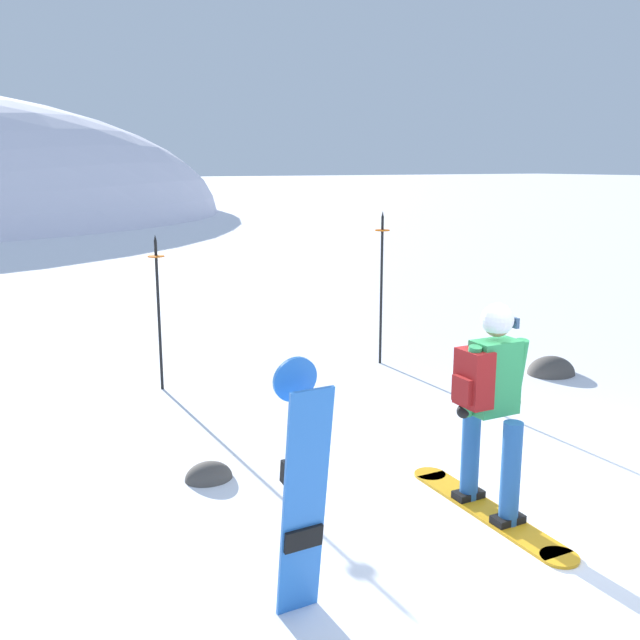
# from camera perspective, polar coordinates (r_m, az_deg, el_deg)

# --- Properties ---
(ground_plane) EXTENTS (300.00, 300.00, 0.00)m
(ground_plane) POSITION_cam_1_polar(r_m,az_deg,el_deg) (5.91, 17.92, -16.01)
(ground_plane) COLOR white
(snowboarder_main) EXTENTS (0.64, 1.84, 1.71)m
(snowboarder_main) POSITION_cam_1_polar(r_m,az_deg,el_deg) (5.76, 13.30, -6.52)
(snowboarder_main) COLOR orange
(snowboarder_main) RESTS_ON ground
(spare_snowboard) EXTENTS (0.28, 0.26, 1.65)m
(spare_snowboard) POSITION_cam_1_polar(r_m,az_deg,el_deg) (4.40, -1.39, -13.38)
(spare_snowboard) COLOR blue
(spare_snowboard) RESTS_ON ground
(piste_marker_near) EXTENTS (0.20, 0.20, 2.12)m
(piste_marker_near) POSITION_cam_1_polar(r_m,az_deg,el_deg) (9.90, 4.89, 3.31)
(piste_marker_near) COLOR black
(piste_marker_near) RESTS_ON ground
(piste_marker_far) EXTENTS (0.20, 0.20, 1.92)m
(piste_marker_far) POSITION_cam_1_polar(r_m,az_deg,el_deg) (8.93, -12.69, 1.36)
(piste_marker_far) COLOR black
(piste_marker_far) RESTS_ON ground
(rock_dark) EXTENTS (0.43, 0.36, 0.30)m
(rock_dark) POSITION_cam_1_polar(r_m,az_deg,el_deg) (6.62, -8.80, -12.31)
(rock_dark) COLOR #4C4742
(rock_dark) RESTS_ON ground
(rock_mid) EXTENTS (0.67, 0.57, 0.47)m
(rock_mid) POSITION_cam_1_polar(r_m,az_deg,el_deg) (10.11, 17.82, -4.06)
(rock_mid) COLOR #4C4742
(rock_mid) RESTS_ON ground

